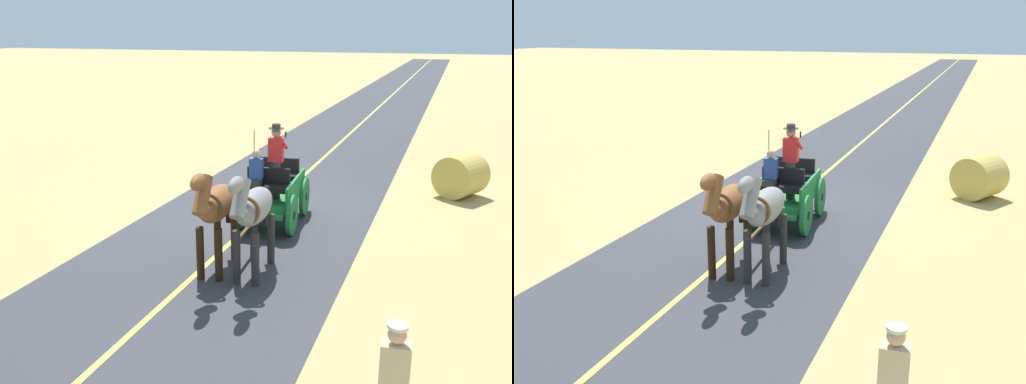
# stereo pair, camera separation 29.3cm
# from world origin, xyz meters

# --- Properties ---
(ground_plane) EXTENTS (200.00, 200.00, 0.00)m
(ground_plane) POSITION_xyz_m (0.00, 0.00, 0.00)
(ground_plane) COLOR tan
(road_surface) EXTENTS (5.55, 160.00, 0.01)m
(road_surface) POSITION_xyz_m (0.00, 0.00, 0.00)
(road_surface) COLOR #38383D
(road_surface) RESTS_ON ground
(road_centre_stripe) EXTENTS (0.12, 160.00, 0.00)m
(road_centre_stripe) POSITION_xyz_m (0.00, 0.00, 0.01)
(road_centre_stripe) COLOR #DBCC4C
(road_centre_stripe) RESTS_ON road_surface
(horse_drawn_carriage) EXTENTS (1.59, 4.52, 2.50)m
(horse_drawn_carriage) POSITION_xyz_m (-0.44, 0.76, 0.82)
(horse_drawn_carriage) COLOR #1E7233
(horse_drawn_carriage) RESTS_ON ground
(horse_near_side) EXTENTS (0.64, 2.13, 2.21)m
(horse_near_side) POSITION_xyz_m (-1.05, 3.75, 1.32)
(horse_near_side) COLOR gray
(horse_near_side) RESTS_ON ground
(horse_off_side) EXTENTS (0.73, 2.14, 2.21)m
(horse_off_side) POSITION_xyz_m (-0.31, 3.81, 1.32)
(horse_off_side) COLOR brown
(horse_off_side) RESTS_ON ground
(hay_bale) EXTENTS (1.59, 1.55, 1.20)m
(hay_bale) POSITION_xyz_m (-4.76, -3.21, 0.60)
(hay_bale) COLOR gold
(hay_bale) RESTS_ON ground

